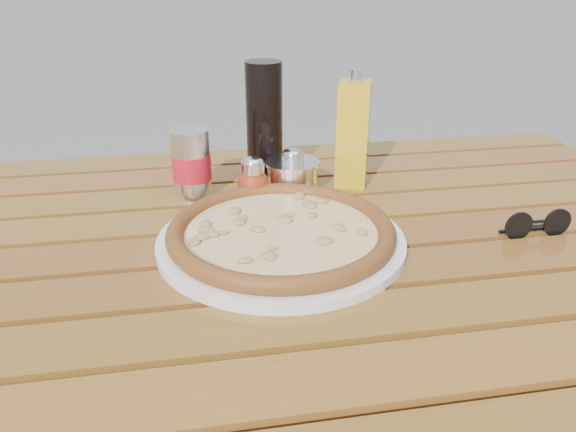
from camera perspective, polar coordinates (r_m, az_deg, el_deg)
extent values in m
cube|color=#351E0C|center=(1.57, 21.23, -7.00)|extent=(0.06, 0.06, 0.70)
cube|color=#38230C|center=(0.86, 0.24, -5.39)|extent=(1.36, 0.86, 0.04)
cube|color=#5B3210|center=(0.60, 5.71, -16.89)|extent=(1.40, 0.09, 0.03)
cube|color=#53300E|center=(0.68, 3.39, -11.31)|extent=(1.40, 0.09, 0.03)
cube|color=#4F2A0E|center=(0.76, 1.63, -6.88)|extent=(1.40, 0.09, 0.03)
cube|color=#51290E|center=(0.84, 0.24, -3.34)|extent=(1.40, 0.09, 0.03)
cube|color=#57310F|center=(0.93, -0.88, -0.46)|extent=(1.40, 0.09, 0.03)
cube|color=#53310E|center=(1.02, -1.80, 1.91)|extent=(1.40, 0.09, 0.03)
cube|color=#582C0F|center=(1.12, -2.57, 3.89)|extent=(1.40, 0.09, 0.03)
cube|color=#51310E|center=(1.21, -3.22, 5.56)|extent=(1.40, 0.09, 0.03)
cylinder|color=silver|center=(0.82, -0.70, -2.54)|extent=(0.45, 0.45, 0.01)
cylinder|color=#FFEAB6|center=(0.81, -0.70, -1.79)|extent=(0.41, 0.41, 0.01)
torus|color=black|center=(0.81, -0.71, -1.47)|extent=(0.44, 0.44, 0.03)
ellipsoid|color=#A83113|center=(0.96, -3.54, 3.13)|extent=(0.06, 0.06, 0.06)
cylinder|color=silver|center=(0.95, -3.59, 4.99)|extent=(0.04, 0.04, 0.02)
ellipsoid|color=white|center=(0.94, -3.61, 5.50)|extent=(0.04, 0.04, 0.02)
ellipsoid|color=#3C4019|center=(1.00, 0.46, 4.10)|extent=(0.06, 0.06, 0.06)
cylinder|color=white|center=(0.99, 0.46, 5.89)|extent=(0.05, 0.05, 0.02)
ellipsoid|color=silver|center=(0.99, 0.46, 6.39)|extent=(0.04, 0.04, 0.02)
cylinder|color=black|center=(1.03, -2.41, 9.40)|extent=(0.08, 0.08, 0.22)
cylinder|color=silver|center=(0.98, -9.77, 5.26)|extent=(0.07, 0.07, 0.12)
cylinder|color=red|center=(0.99, -9.75, 4.98)|extent=(0.07, 0.07, 0.04)
cube|color=gold|center=(1.02, 6.64, 8.22)|extent=(0.07, 0.07, 0.19)
cylinder|color=silver|center=(1.00, 6.94, 14.02)|extent=(0.03, 0.03, 0.02)
cylinder|color=silver|center=(1.00, 0.44, 3.85)|extent=(0.10, 0.10, 0.05)
cylinder|color=white|center=(0.99, 0.45, 5.42)|extent=(0.11, 0.11, 0.01)
sphere|color=silver|center=(0.98, 0.45, 5.86)|extent=(0.02, 0.02, 0.01)
cylinder|color=black|center=(0.91, 22.40, -0.92)|extent=(0.04, 0.00, 0.04)
cylinder|color=black|center=(0.94, 25.68, -0.57)|extent=(0.04, 0.00, 0.04)
cube|color=black|center=(0.92, 24.12, -0.52)|extent=(0.02, 0.00, 0.00)
cube|color=black|center=(0.93, 23.03, -1.26)|extent=(0.09, 0.01, 0.00)
cube|color=black|center=(0.95, 23.85, -1.00)|extent=(0.09, 0.01, 0.00)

